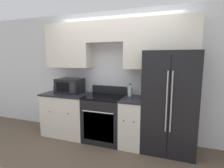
# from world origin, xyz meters

# --- Properties ---
(ground_plane) EXTENTS (12.00, 12.00, 0.00)m
(ground_plane) POSITION_xyz_m (0.00, 0.00, 0.00)
(ground_plane) COLOR brown
(wall_back) EXTENTS (8.00, 0.39, 2.60)m
(wall_back) POSITION_xyz_m (0.01, 0.59, 1.55)
(wall_back) COLOR silver
(wall_back) RESTS_ON ground_plane
(lower_cabinets_left) EXTENTS (0.99, 0.64, 0.91)m
(lower_cabinets_left) POSITION_xyz_m (-1.03, 0.31, 0.46)
(lower_cabinets_left) COLOR silver
(lower_cabinets_left) RESTS_ON ground_plane
(lower_cabinets_right) EXTENTS (0.42, 0.64, 0.91)m
(lower_cabinets_right) POSITION_xyz_m (0.42, 0.31, 0.46)
(lower_cabinets_right) COLOR silver
(lower_cabinets_right) RESTS_ON ground_plane
(oven_range) EXTENTS (0.76, 0.65, 1.07)m
(oven_range) POSITION_xyz_m (-0.16, 0.31, 0.46)
(oven_range) COLOR black
(oven_range) RESTS_ON ground_plane
(refrigerator) EXTENTS (0.89, 0.74, 1.78)m
(refrigerator) POSITION_xyz_m (1.06, 0.36, 0.89)
(refrigerator) COLOR black
(refrigerator) RESTS_ON ground_plane
(microwave) EXTENTS (0.53, 0.40, 0.31)m
(microwave) POSITION_xyz_m (-0.98, 0.37, 1.06)
(microwave) COLOR black
(microwave) RESTS_ON lower_cabinets_left
(bottle) EXTENTS (0.08, 0.08, 0.25)m
(bottle) POSITION_xyz_m (0.32, 0.46, 1.01)
(bottle) COLOR silver
(bottle) RESTS_ON lower_cabinets_right
(electric_kettle) EXTENTS (0.16, 0.24, 0.26)m
(electric_kettle) POSITION_xyz_m (-1.36, 0.47, 1.03)
(electric_kettle) COLOR white
(electric_kettle) RESTS_ON lower_cabinets_left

